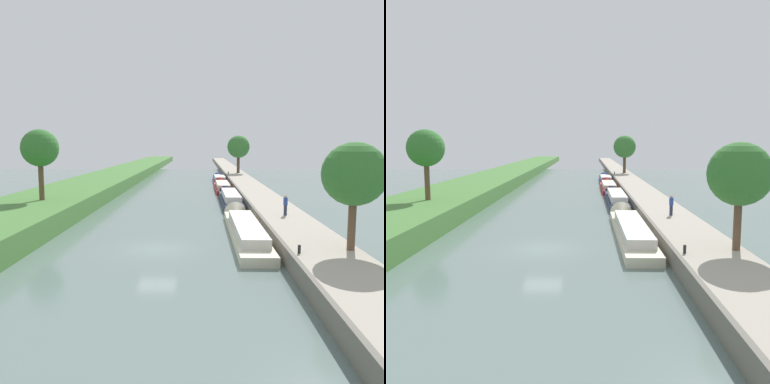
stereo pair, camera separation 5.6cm
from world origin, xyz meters
The scene contains 13 objects.
ground_plane centered at (0.00, 0.00, 0.00)m, with size 160.00×160.00×0.00m, color slate.
right_towpath centered at (9.72, 0.00, 0.54)m, with size 3.88×260.00×1.08m.
stone_quay centered at (7.66, 0.00, 0.56)m, with size 0.25×260.00×1.13m.
narrowboat_cream centered at (6.16, 4.34, 0.50)m, with size 2.19×16.33×2.08m.
narrowboat_navy centered at (6.22, 20.01, 0.60)m, with size 1.98×13.94×2.05m.
narrowboat_red centered at (6.07, 33.90, 0.48)m, with size 2.13×13.05×2.03m.
narrowboat_blue centered at (6.18, 45.78, 0.48)m, with size 2.09×10.85×1.99m.
tree_rightbank_near centered at (11.06, -4.09, 5.19)m, with size 3.42×3.42×5.87m.
tree_rightbank_midnear centered at (10.17, 52.66, 6.09)m, with size 4.29×4.29×7.21m.
tree_leftbank_downstream centered at (-11.65, 10.61, 6.36)m, with size 3.36×3.36×6.42m.
person_walking centered at (9.69, 6.50, 1.95)m, with size 0.34×0.34×1.66m.
mooring_bollard_near centered at (8.09, -4.83, 1.30)m, with size 0.16×0.16×0.45m.
mooring_bollard_far centered at (8.09, 49.95, 1.30)m, with size 0.16×0.16×0.45m.
Camera 1 is at (2.84, -25.83, 6.88)m, focal length 37.93 mm.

